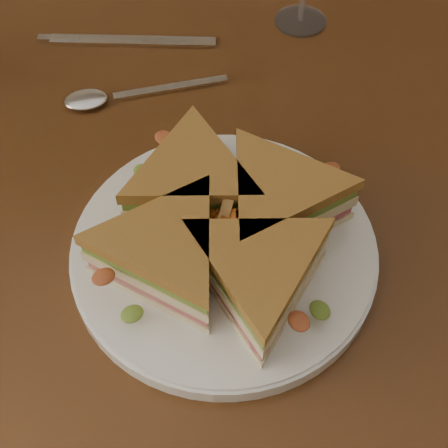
# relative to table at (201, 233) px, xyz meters

# --- Properties ---
(ground) EXTENTS (6.00, 6.00, 0.00)m
(ground) POSITION_rel_table_xyz_m (0.00, 0.00, -0.65)
(ground) COLOR brown
(ground) RESTS_ON ground
(table) EXTENTS (1.20, 0.80, 0.75)m
(table) POSITION_rel_table_xyz_m (0.00, 0.00, 0.00)
(table) COLOR #351B0C
(table) RESTS_ON ground
(plate) EXTENTS (0.28, 0.28, 0.02)m
(plate) POSITION_rel_table_xyz_m (0.01, -0.10, 0.11)
(plate) COLOR white
(plate) RESTS_ON table
(sandwich_wedges) EXTENTS (0.29, 0.29, 0.06)m
(sandwich_wedges) POSITION_rel_table_xyz_m (0.01, -0.10, 0.14)
(sandwich_wedges) COLOR beige
(sandwich_wedges) RESTS_ON plate
(crisps_mound) EXTENTS (0.09, 0.09, 0.05)m
(crisps_mound) POSITION_rel_table_xyz_m (0.01, -0.10, 0.14)
(crisps_mound) COLOR #C65C19
(crisps_mound) RESTS_ON plate
(spoon) EXTENTS (0.18, 0.03, 0.01)m
(spoon) POSITION_rel_table_xyz_m (-0.08, 0.13, 0.10)
(spoon) COLOR silver
(spoon) RESTS_ON table
(knife) EXTENTS (0.21, 0.06, 0.00)m
(knife) POSITION_rel_table_xyz_m (-0.05, 0.23, 0.10)
(knife) COLOR silver
(knife) RESTS_ON table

